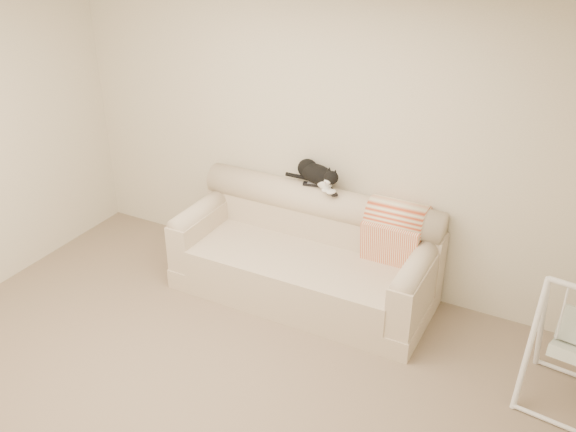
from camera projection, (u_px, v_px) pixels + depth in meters
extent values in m
plane|color=#7E6651|center=(205.00, 409.00, 4.38)|extent=(5.00, 5.00, 0.00)
cube|color=beige|center=(331.00, 138.00, 5.34)|extent=(5.00, 0.04, 2.60)
cube|color=white|center=(173.00, 20.00, 3.17)|extent=(5.00, 4.00, 0.02)
cube|color=#BDAE96|center=(302.00, 286.00, 5.54)|extent=(2.20, 0.90, 0.18)
cube|color=#BDAE96|center=(296.00, 272.00, 5.36)|extent=(1.80, 0.68, 0.24)
cube|color=#BDAE96|center=(320.00, 235.00, 5.65)|extent=(2.20, 0.22, 0.50)
cylinder|color=#BDAE96|center=(321.00, 202.00, 5.50)|extent=(2.16, 0.28, 0.28)
cube|color=#BDAE96|center=(205.00, 230.00, 5.81)|extent=(0.20, 0.88, 0.42)
cylinder|color=#BDAE96|center=(204.00, 209.00, 5.71)|extent=(0.18, 0.84, 0.18)
cube|color=#BDAE96|center=(416.00, 287.00, 5.00)|extent=(0.20, 0.88, 0.42)
cylinder|color=#BDAE96|center=(418.00, 264.00, 4.90)|extent=(0.18, 0.84, 0.18)
cube|color=black|center=(314.00, 185.00, 5.45)|extent=(0.19, 0.08, 0.02)
cube|color=gray|center=(314.00, 183.00, 5.45)|extent=(0.11, 0.05, 0.01)
cube|color=black|center=(332.00, 191.00, 5.33)|extent=(0.15, 0.15, 0.02)
ellipsoid|color=black|center=(318.00, 174.00, 5.41)|extent=(0.43, 0.30, 0.16)
ellipsoid|color=black|center=(308.00, 168.00, 5.50)|extent=(0.23, 0.22, 0.16)
ellipsoid|color=white|center=(324.00, 183.00, 5.34)|extent=(0.18, 0.15, 0.11)
ellipsoid|color=black|center=(331.00, 178.00, 5.25)|extent=(0.16, 0.16, 0.11)
ellipsoid|color=white|center=(327.00, 181.00, 5.22)|extent=(0.08, 0.07, 0.05)
sphere|color=#BF7272|center=(325.00, 182.00, 5.21)|extent=(0.01, 0.01, 0.01)
cone|color=black|center=(329.00, 170.00, 5.25)|extent=(0.05, 0.06, 0.06)
cone|color=black|center=(335.00, 172.00, 5.20)|extent=(0.07, 0.07, 0.06)
sphere|color=gold|center=(325.00, 178.00, 5.23)|extent=(0.02, 0.02, 0.02)
sphere|color=gold|center=(329.00, 179.00, 5.20)|extent=(0.02, 0.02, 0.02)
ellipsoid|color=white|center=(326.00, 190.00, 5.29)|extent=(0.10, 0.11, 0.03)
ellipsoid|color=white|center=(331.00, 192.00, 5.25)|extent=(0.10, 0.11, 0.03)
cylinder|color=black|center=(297.00, 176.00, 5.53)|extent=(0.21, 0.04, 0.03)
cylinder|color=#D04824|center=(398.00, 219.00, 5.21)|extent=(0.48, 0.33, 0.33)
cube|color=#D04824|center=(389.00, 250.00, 5.17)|extent=(0.48, 0.09, 0.42)
cylinder|color=white|center=(530.00, 345.00, 4.28)|extent=(0.08, 0.32, 0.91)
cylinder|color=white|center=(542.00, 323.00, 4.49)|extent=(0.08, 0.32, 0.91)
cylinder|color=white|center=(552.00, 422.00, 4.25)|extent=(0.52, 0.09, 0.03)
cylinder|color=white|center=(573.00, 374.00, 4.66)|extent=(0.52, 0.09, 0.03)
cube|color=white|center=(574.00, 354.00, 4.25)|extent=(0.33, 0.31, 0.17)
cylinder|color=white|center=(562.00, 312.00, 4.21)|extent=(0.02, 0.02, 0.43)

